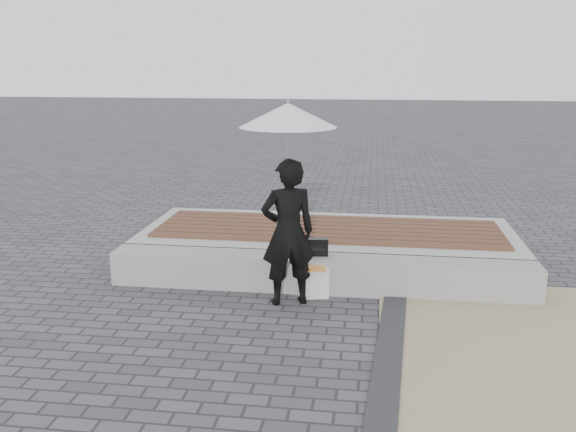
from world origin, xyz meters
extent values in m
plane|color=#47474C|center=(0.00, 0.00, 0.00)|extent=(80.00, 80.00, 0.00)
cube|color=#2A2A2D|center=(0.75, -0.50, 0.02)|extent=(0.61, 5.20, 0.04)
cube|color=#979792|center=(0.00, 1.60, 0.20)|extent=(5.00, 0.45, 0.40)
cube|color=#ACACA7|center=(0.00, 2.80, 0.20)|extent=(5.00, 2.00, 0.40)
imported|color=black|center=(-0.31, 1.13, 0.82)|extent=(0.69, 0.58, 1.63)
cylinder|color=#A7A7AC|center=(-0.31, 1.13, 1.44)|extent=(0.02, 0.02, 1.03)
cone|color=silver|center=(-0.31, 1.13, 2.08)|extent=(1.03, 1.03, 0.25)
sphere|color=#A7A7AC|center=(-0.31, 1.13, 2.22)|extent=(0.03, 0.03, 0.03)
cube|color=black|center=(-0.06, 1.65, 0.50)|extent=(0.30, 0.14, 0.21)
cube|color=silver|center=(-0.05, 1.32, 0.18)|extent=(0.37, 0.23, 0.36)
cube|color=red|center=(-0.05, 1.27, 0.36)|extent=(0.32, 0.26, 0.01)
camera|label=1|loc=(0.58, -5.31, 2.62)|focal=38.67mm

